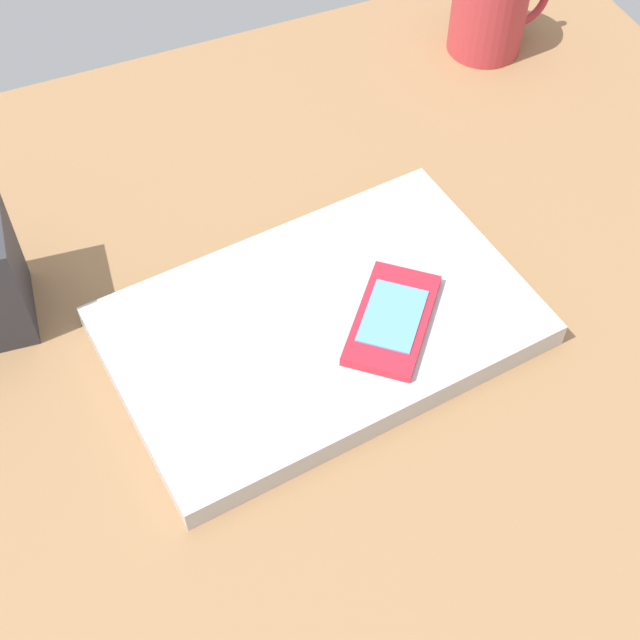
{
  "coord_description": "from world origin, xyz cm",
  "views": [
    {
      "loc": [
        -9.96,
        -47.11,
        66.33
      ],
      "look_at": [
        8.69,
        -3.28,
        5.0
      ],
      "focal_mm": 51.98,
      "sensor_mm": 36.0,
      "label": 1
    }
  ],
  "objects": [
    {
      "name": "coffee_mug",
      "position": [
        41.62,
        26.72,
        7.78
      ],
      "size": [
        11.72,
        8.19,
        9.56
      ],
      "color": "#B23338",
      "rests_on": "desk_surface"
    },
    {
      "name": "cell_phone_on_laptop",
      "position": [
        13.98,
        -6.16,
        5.84
      ],
      "size": [
        11.56,
        12.13,
        1.02
      ],
      "color": "red",
      "rests_on": "laptop_closed"
    },
    {
      "name": "laptop_closed",
      "position": [
        8.69,
        -3.28,
        4.18
      ],
      "size": [
        37.06,
        25.8,
        2.36
      ],
      "primitive_type": "cube",
      "rotation": [
        0.0,
        0.0,
        0.11
      ],
      "color": "#B7BABC",
      "rests_on": "desk_surface"
    },
    {
      "name": "desk_surface",
      "position": [
        0.0,
        0.0,
        1.5
      ],
      "size": [
        120.0,
        80.0,
        3.0
      ],
      "primitive_type": "cube",
      "color": "olive",
      "rests_on": "ground"
    }
  ]
}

